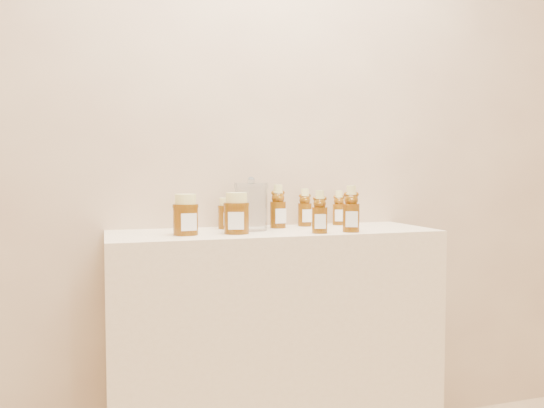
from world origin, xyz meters
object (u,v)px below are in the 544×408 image
object	(u,v)px
bear_bottle_back_left	(278,203)
honey_jar_left	(186,215)
bear_bottle_front_left	(320,209)
glass_canister	(251,204)
display_table	(275,351)

from	to	relation	value
bear_bottle_back_left	honey_jar_left	bearing A→B (deg)	-162.91
bear_bottle_back_left	honey_jar_left	world-z (taller)	bear_bottle_back_left
honey_jar_left	bear_bottle_front_left	bearing A→B (deg)	-16.94
honey_jar_left	glass_canister	world-z (taller)	glass_canister
bear_bottle_back_left	glass_canister	size ratio (longest dim) A/B	0.99
bear_bottle_back_left	glass_canister	xyz separation A→B (m)	(-0.12, -0.06, 0.00)
bear_bottle_back_left	honey_jar_left	xyz separation A→B (m)	(-0.38, -0.13, -0.02)
honey_jar_left	glass_canister	distance (m)	0.27
bear_bottle_front_left	display_table	bearing A→B (deg)	151.63
honey_jar_left	glass_canister	xyz separation A→B (m)	(0.25, 0.08, 0.03)
bear_bottle_back_left	glass_canister	distance (m)	0.13
bear_bottle_front_left	glass_canister	distance (m)	0.26
bear_bottle_back_left	display_table	bearing A→B (deg)	-117.43
bear_bottle_back_left	bear_bottle_front_left	bearing A→B (deg)	-71.79
bear_bottle_back_left	honey_jar_left	size ratio (longest dim) A/B	1.36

